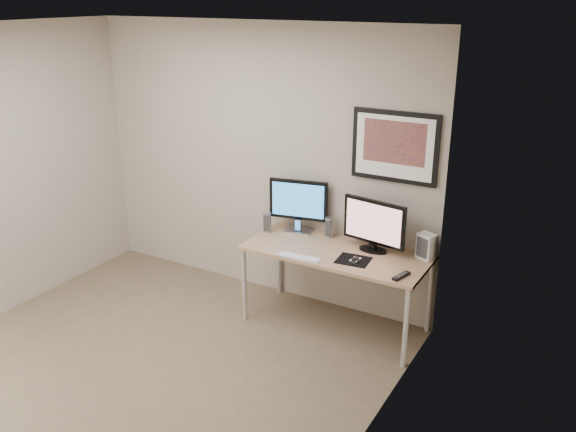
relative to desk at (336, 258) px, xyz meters
name	(u,v)px	position (x,y,z in m)	size (l,w,h in m)	color
floor	(148,368)	(-1.00, -1.35, -0.66)	(3.60, 3.60, 0.00)	brown
room	(171,156)	(-1.00, -0.90, 0.98)	(3.60, 3.60, 3.60)	white
desk	(336,258)	(0.00, 0.00, 0.00)	(1.60, 0.70, 0.73)	#946B47
framed_art	(395,147)	(0.35, 0.33, 0.96)	(0.75, 0.04, 0.60)	black
monitor_large	(298,203)	(-0.50, 0.23, 0.34)	(0.54, 0.22, 0.50)	#B2B2B7
monitor_tv	(374,225)	(0.28, 0.15, 0.31)	(0.58, 0.17, 0.46)	black
speaker_left	(267,222)	(-0.75, 0.08, 0.16)	(0.08, 0.08, 0.19)	#B2B2B7
speaker_right	(329,227)	(-0.19, 0.25, 0.16)	(0.08, 0.08, 0.19)	#B2B2B7
phone_dock	(298,226)	(-0.49, 0.19, 0.14)	(0.07, 0.07, 0.14)	black
keyboard	(299,257)	(-0.21, -0.29, 0.07)	(0.38, 0.10, 0.01)	silver
mousepad	(353,260)	(0.21, -0.11, 0.07)	(0.27, 0.24, 0.00)	black
mouse	(355,259)	(0.23, -0.13, 0.09)	(0.06, 0.10, 0.04)	black
remote	(401,276)	(0.66, -0.22, 0.08)	(0.05, 0.19, 0.02)	black
fan_unit	(426,246)	(0.72, 0.23, 0.18)	(0.14, 0.11, 0.22)	silver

